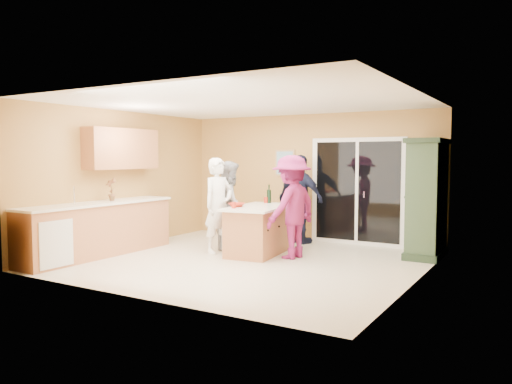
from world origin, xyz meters
The scene contains 22 objects.
floor centered at (0.00, 0.00, 0.00)m, with size 5.50×5.50×0.00m, color beige.
ceiling centered at (0.00, 0.00, 2.60)m, with size 5.50×5.00×0.10m, color white.
wall_back centered at (0.00, 2.50, 1.30)m, with size 5.50×0.10×2.60m, color #E0A75C.
wall_front centered at (0.00, -2.50, 1.30)m, with size 5.50×0.10×2.60m, color #E0A75C.
wall_left centered at (-2.75, 0.00, 1.30)m, with size 0.10×5.00×2.60m, color #E0A75C.
wall_right centered at (2.75, 0.00, 1.30)m, with size 0.10×5.00×2.60m, color #E0A75C.
left_cabinet_run centered at (-2.45, -1.05, 0.46)m, with size 0.65×3.05×1.24m.
upper_cabinets centered at (-2.58, -0.20, 1.88)m, with size 0.35×1.60×0.75m, color #B46F46.
sliding_door centered at (1.05, 2.46, 1.05)m, with size 1.90×0.07×2.10m.
framed_picture centered at (-0.55, 2.48, 1.60)m, with size 0.46×0.04×0.56m.
kitchen_island centered at (-0.14, 0.70, 0.40)m, with size 1.07×1.71×0.85m.
green_hutch centered at (2.49, 1.90, 0.99)m, with size 0.58×1.11×2.03m.
woman_white centered at (-0.82, 0.41, 0.85)m, with size 0.62×0.41×1.71m, color white.
woman_grey centered at (-0.88, 0.89, 0.82)m, with size 0.80×0.62×1.65m, color #969699.
woman_navy centered at (0.03, 2.03, 0.89)m, with size 1.04×0.43×1.77m, color #1A1B3A.
woman_magenta centered at (0.53, 0.65, 0.88)m, with size 1.13×0.65×1.75m, color #7E1B52.
serving_bowl centered at (-0.44, 0.43, 0.88)m, with size 0.27×0.27×0.07m, color #B52614.
tulip_vase centered at (-2.45, -0.59, 1.15)m, with size 0.22×0.15×0.42m, color #B11128.
tumbler_near centered at (-0.35, 1.30, 0.91)m, with size 0.08×0.08×0.12m, color #B52614.
tumbler_far centered at (-0.33, 0.17, 0.90)m, with size 0.07×0.07×0.11m, color #B52614.
wine_bottle centered at (-0.29, 1.33, 0.99)m, with size 0.08×0.08×0.35m.
white_plate centered at (0.09, 1.34, 0.86)m, with size 0.24×0.24×0.02m, color white.
Camera 1 is at (4.31, -6.91, 1.72)m, focal length 35.00 mm.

